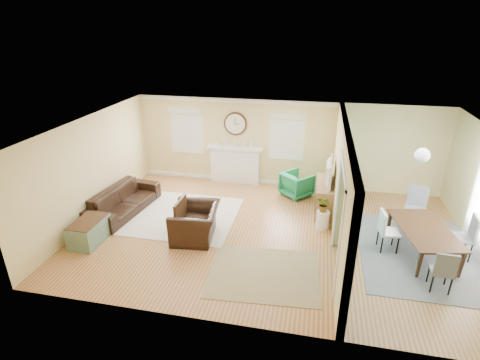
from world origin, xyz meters
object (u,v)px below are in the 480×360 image
(sofa, at_px, (124,200))
(credenza, at_px, (324,197))
(green_chair, at_px, (297,184))
(dining_table, at_px, (424,241))
(eames_chair, at_px, (196,223))

(sofa, relative_size, credenza, 1.67)
(sofa, height_order, green_chair, green_chair)
(sofa, height_order, credenza, credenza)
(credenza, bearing_deg, green_chair, 134.26)
(credenza, height_order, dining_table, credenza)
(eames_chair, bearing_deg, credenza, 117.65)
(dining_table, bearing_deg, credenza, 40.79)
(sofa, distance_m, green_chair, 4.80)
(eames_chair, height_order, credenza, credenza)
(credenza, relative_size, dining_table, 0.76)
(sofa, relative_size, eames_chair, 1.93)
(green_chair, height_order, credenza, credenza)
(sofa, bearing_deg, green_chair, -59.08)
(sofa, xyz_separation_m, eames_chair, (2.25, -0.82, 0.05))
(sofa, distance_m, credenza, 5.29)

